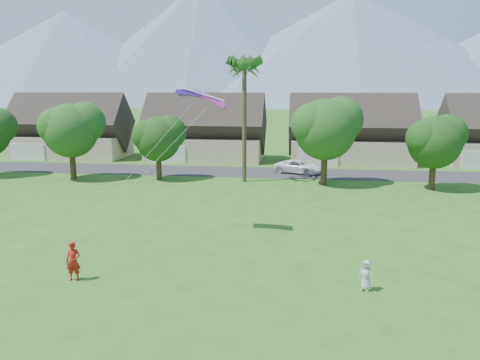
% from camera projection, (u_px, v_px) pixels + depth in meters
% --- Properties ---
extents(ground, '(500.00, 500.00, 0.00)m').
position_uv_depth(ground, '(209.00, 312.00, 19.96)').
color(ground, '#2D6019').
rests_on(ground, ground).
extents(street, '(90.00, 7.00, 0.01)m').
position_uv_depth(street, '(268.00, 172.00, 53.04)').
color(street, '#2D2D30').
rests_on(street, ground).
extents(kite_flyer, '(0.77, 0.55, 1.98)m').
position_uv_depth(kite_flyer, '(73.00, 261.00, 23.06)').
color(kite_flyer, '#AD1B13').
rests_on(kite_flyer, ground).
extents(watcher, '(0.86, 0.80, 1.48)m').
position_uv_depth(watcher, '(366.00, 275.00, 21.97)').
color(watcher, '#BAB9B5').
rests_on(watcher, ground).
extents(parked_car, '(5.91, 4.18, 1.50)m').
position_uv_depth(parked_car, '(299.00, 167.00, 52.45)').
color(parked_car, white).
rests_on(parked_car, ground).
extents(mountain_ridge, '(540.00, 240.00, 70.00)m').
position_uv_depth(mountain_ridge, '(315.00, 53.00, 265.99)').
color(mountain_ridge, slate).
rests_on(mountain_ridge, ground).
extents(houses_row, '(72.75, 8.19, 8.86)m').
position_uv_depth(houses_row, '(277.00, 135.00, 61.06)').
color(houses_row, beige).
rests_on(houses_row, ground).
extents(tree_row, '(62.27, 6.67, 8.45)m').
position_uv_depth(tree_row, '(252.00, 135.00, 46.33)').
color(tree_row, '#47301C').
rests_on(tree_row, ground).
extents(fan_palm, '(3.00, 3.00, 13.80)m').
position_uv_depth(fan_palm, '(244.00, 63.00, 45.67)').
color(fan_palm, '#4C3D26').
rests_on(fan_palm, ground).
extents(parafoil_kite, '(3.24, 1.09, 0.50)m').
position_uv_depth(parafoil_kite, '(203.00, 95.00, 29.31)').
color(parafoil_kite, '#4D18B7').
rests_on(parafoil_kite, ground).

